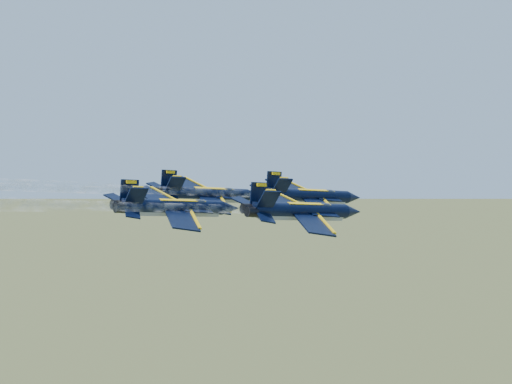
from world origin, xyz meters
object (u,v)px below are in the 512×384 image
Objects in this scene: jet_lead at (311,196)px; jet_left at (208,194)px; jet_right at (303,211)px; jet_slot at (176,207)px.

jet_lead is 1.00× the size of jet_left.
jet_slot is at bearing -138.61° from jet_right.
jet_left is at bearing 132.64° from jet_slot.
jet_lead is 1.00× the size of jet_right.
jet_left is 14.13m from jet_slot.
jet_left is 1.00× the size of jet_right.
jet_lead is 13.71m from jet_left.
jet_right is 1.00× the size of jet_slot.
jet_left and jet_slot have the same top height.
jet_slot is (-6.21, -18.99, 0.00)m from jet_lead.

